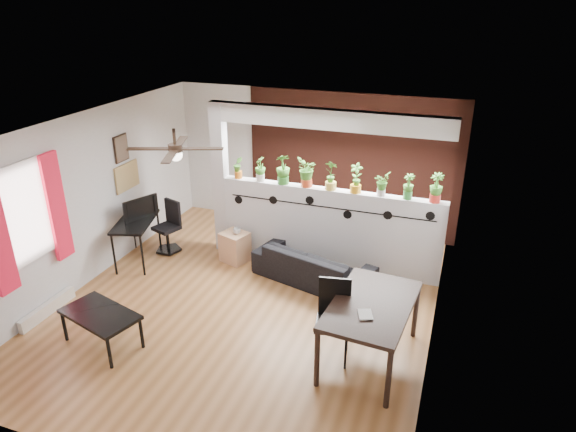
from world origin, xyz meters
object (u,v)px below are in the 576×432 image
(cube_shelf, at_px, (235,247))
(dining_table, at_px, (372,309))
(potted_plant_2, at_px, (283,168))
(sofa, at_px, (313,266))
(potted_plant_0, at_px, (238,167))
(folding_chair, at_px, (334,312))
(potted_plant_3, at_px, (307,171))
(potted_plant_1, at_px, (260,168))
(potted_plant_7, at_px, (409,186))
(potted_plant_8, at_px, (436,187))
(potted_plant_4, at_px, (331,174))
(potted_plant_6, at_px, (382,183))
(ceiling_fan, at_px, (175,151))
(coffee_table, at_px, (100,316))
(computer_desk, at_px, (135,225))
(office_chair, at_px, (169,230))
(cup, at_px, (237,231))
(potted_plant_5, at_px, (356,177))

(cube_shelf, relative_size, dining_table, 0.33)
(potted_plant_2, relative_size, sofa, 0.27)
(potted_plant_0, bearing_deg, folding_chair, -44.22)
(potted_plant_3, relative_size, folding_chair, 0.46)
(potted_plant_0, bearing_deg, dining_table, -38.56)
(potted_plant_1, relative_size, potted_plant_7, 1.04)
(potted_plant_8, distance_m, cube_shelf, 3.40)
(folding_chair, bearing_deg, potted_plant_2, 123.61)
(potted_plant_1, height_order, potted_plant_4, potted_plant_4)
(potted_plant_8, bearing_deg, potted_plant_7, -180.00)
(potted_plant_6, bearing_deg, ceiling_fan, -143.02)
(potted_plant_8, relative_size, coffee_table, 0.39)
(sofa, bearing_deg, potted_plant_4, -83.48)
(potted_plant_6, bearing_deg, potted_plant_8, 0.00)
(potted_plant_7, xyz_separation_m, cube_shelf, (-2.71, -0.37, -1.30))
(computer_desk, bearing_deg, potted_plant_1, 26.16)
(potted_plant_4, height_order, folding_chair, potted_plant_4)
(office_chair, relative_size, folding_chair, 0.87)
(cup, bearing_deg, folding_chair, -40.36)
(potted_plant_8, distance_m, office_chair, 4.51)
(potted_plant_6, bearing_deg, dining_table, -81.61)
(potted_plant_7, bearing_deg, potted_plant_6, 180.00)
(coffee_table, bearing_deg, potted_plant_7, 41.68)
(potted_plant_2, relative_size, cup, 3.97)
(ceiling_fan, distance_m, potted_plant_3, 2.28)
(ceiling_fan, xyz_separation_m, sofa, (1.51, 1.24, -2.05))
(cup, bearing_deg, sofa, -8.05)
(folding_chair, xyz_separation_m, coffee_table, (-2.82, -0.81, -0.19))
(potted_plant_5, bearing_deg, potted_plant_3, 180.00)
(folding_chair, relative_size, coffee_table, 0.92)
(potted_plant_4, distance_m, cup, 1.84)
(ceiling_fan, bearing_deg, folding_chair, -9.48)
(potted_plant_7, bearing_deg, potted_plant_8, 0.00)
(potted_plant_0, bearing_deg, computer_desk, -148.07)
(potted_plant_6, height_order, sofa, potted_plant_6)
(office_chair, bearing_deg, potted_plant_7, 5.79)
(potted_plant_6, relative_size, cube_shelf, 0.73)
(potted_plant_0, distance_m, office_chair, 1.69)
(computer_desk, bearing_deg, potted_plant_7, 12.21)
(cup, bearing_deg, potted_plant_4, 13.96)
(dining_table, bearing_deg, cube_shelf, 146.00)
(potted_plant_4, distance_m, sofa, 1.45)
(potted_plant_2, bearing_deg, potted_plant_0, -180.00)
(potted_plant_7, bearing_deg, potted_plant_5, 180.00)
(potted_plant_2, distance_m, computer_desk, 2.61)
(potted_plant_5, xyz_separation_m, potted_plant_7, (0.79, 0.00, -0.04))
(potted_plant_3, distance_m, dining_table, 2.76)
(potted_plant_1, relative_size, cup, 3.26)
(potted_plant_6, bearing_deg, coffee_table, -134.74)
(potted_plant_1, distance_m, potted_plant_4, 1.19)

